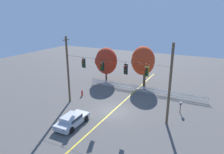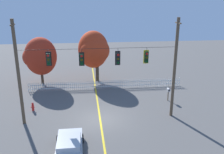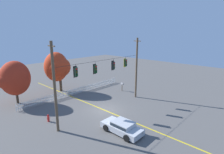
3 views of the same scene
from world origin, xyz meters
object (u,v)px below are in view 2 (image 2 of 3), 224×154
(autumn_maple_mid, at_px, (94,50))
(parked_car, at_px, (69,146))
(autumn_maple_near_fence, at_px, (40,56))
(fire_hydrant, at_px, (33,107))
(traffic_signal_eastbound_side, at_px, (49,59))
(traffic_signal_southbound_primary, at_px, (146,57))
(traffic_signal_westbound_side, at_px, (82,59))
(traffic_signal_northbound_primary, at_px, (118,58))
(roadside_mailbox, at_px, (168,91))

(autumn_maple_mid, bearing_deg, parked_car, -98.93)
(autumn_maple_near_fence, distance_m, fire_hydrant, 8.40)
(traffic_signal_eastbound_side, relative_size, fire_hydrant, 1.63)
(traffic_signal_southbound_primary, distance_m, autumn_maple_mid, 11.32)
(traffic_signal_southbound_primary, relative_size, parked_car, 0.33)
(traffic_signal_eastbound_side, xyz_separation_m, parked_car, (1.59, -4.75, -4.86))
(traffic_signal_southbound_primary, distance_m, fire_hydrant, 11.44)
(parked_car, bearing_deg, traffic_signal_westbound_side, 78.32)
(traffic_signal_eastbound_side, bearing_deg, traffic_signal_northbound_primary, 0.00)
(traffic_signal_northbound_primary, xyz_separation_m, parked_car, (-3.91, -4.75, -4.77))
(autumn_maple_mid, xyz_separation_m, roadside_mailbox, (7.19, -7.26, -2.92))
(traffic_signal_northbound_primary, xyz_separation_m, roadside_mailbox, (5.69, 3.29, -4.28))
(autumn_maple_mid, bearing_deg, roadside_mailbox, -45.26)
(autumn_maple_near_fence, bearing_deg, traffic_signal_southbound_primary, -44.74)
(traffic_signal_eastbound_side, relative_size, traffic_signal_northbound_primary, 0.93)
(parked_car, relative_size, roadside_mailbox, 3.06)
(traffic_signal_northbound_primary, bearing_deg, traffic_signal_eastbound_side, -180.00)
(traffic_signal_northbound_primary, bearing_deg, autumn_maple_near_fence, 127.89)
(traffic_signal_southbound_primary, distance_m, roadside_mailbox, 6.37)
(autumn_maple_mid, distance_m, roadside_mailbox, 10.63)
(traffic_signal_eastbound_side, bearing_deg, fire_hydrant, 131.66)
(autumn_maple_near_fence, bearing_deg, autumn_maple_mid, 2.87)
(traffic_signal_eastbound_side, xyz_separation_m, traffic_signal_westbound_side, (2.58, -0.00, -0.10))
(traffic_signal_westbound_side, bearing_deg, autumn_maple_near_fence, 116.20)
(traffic_signal_westbound_side, relative_size, fire_hydrant, 1.73)
(traffic_signal_northbound_primary, height_order, parked_car, traffic_signal_northbound_primary)
(parked_car, height_order, roadside_mailbox, roadside_mailbox)
(autumn_maple_mid, relative_size, parked_car, 1.55)
(traffic_signal_eastbound_side, height_order, autumn_maple_near_fence, traffic_signal_eastbound_side)
(traffic_signal_eastbound_side, xyz_separation_m, autumn_maple_mid, (4.00, 10.55, -1.45))
(traffic_signal_westbound_side, bearing_deg, parked_car, -101.68)
(traffic_signal_southbound_primary, height_order, autumn_maple_near_fence, traffic_signal_southbound_primary)
(traffic_signal_westbound_side, bearing_deg, autumn_maple_mid, 82.32)
(traffic_signal_eastbound_side, distance_m, traffic_signal_northbound_primary, 5.50)
(traffic_signal_westbound_side, relative_size, traffic_signal_northbound_primary, 0.98)
(autumn_maple_mid, distance_m, parked_car, 15.85)
(autumn_maple_mid, xyz_separation_m, fire_hydrant, (-6.13, -8.15, -3.61))
(parked_car, bearing_deg, traffic_signal_southbound_primary, 37.13)
(traffic_signal_northbound_primary, bearing_deg, traffic_signal_westbound_side, -179.99)
(autumn_maple_near_fence, relative_size, autumn_maple_mid, 0.91)
(autumn_maple_near_fence, relative_size, fire_hydrant, 7.02)
(autumn_maple_mid, bearing_deg, traffic_signal_northbound_primary, -81.89)
(fire_hydrant, bearing_deg, traffic_signal_northbound_primary, -17.45)
(fire_hydrant, relative_size, roadside_mailbox, 0.61)
(fire_hydrant, xyz_separation_m, roadside_mailbox, (13.33, 0.89, 0.69))
(traffic_signal_southbound_primary, bearing_deg, traffic_signal_eastbound_side, 180.00)
(traffic_signal_northbound_primary, relative_size, autumn_maple_near_fence, 0.25)
(traffic_signal_southbound_primary, bearing_deg, autumn_maple_near_fence, 135.26)
(traffic_signal_eastbound_side, distance_m, fire_hydrant, 6.00)
(traffic_signal_southbound_primary, xyz_separation_m, roadside_mailbox, (3.33, 3.29, -4.33))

